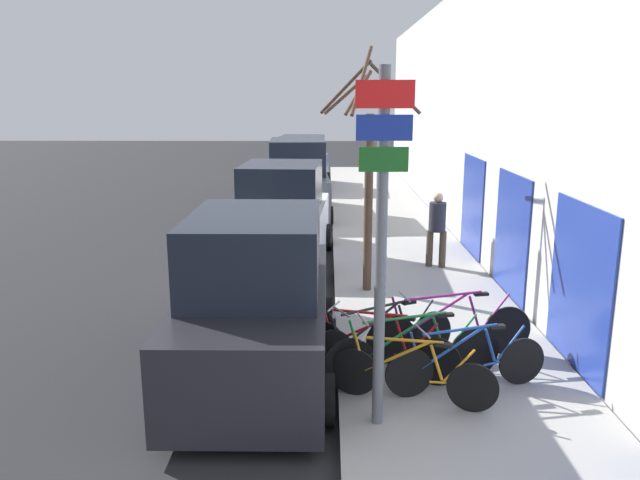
{
  "coord_description": "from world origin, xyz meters",
  "views": [
    {
      "loc": [
        0.86,
        -2.33,
        3.76
      ],
      "look_at": [
        0.73,
        7.98,
        1.37
      ],
      "focal_mm": 35.0,
      "sensor_mm": 36.0,
      "label": 1
    }
  ],
  "objects_px": {
    "bicycle_2": "(413,354)",
    "bicycle_4": "(383,339)",
    "parked_car_1": "(283,219)",
    "parked_car_0": "(257,304)",
    "bicycle_1": "(467,363)",
    "parked_car_2": "(298,184)",
    "bicycle_5": "(450,331)",
    "signpost": "(381,239)",
    "street_tree": "(367,178)",
    "bicycle_3": "(377,348)",
    "bicycle_0": "(412,375)",
    "pedestrian_near": "(437,224)",
    "parked_car_3": "(302,166)"
  },
  "relations": [
    {
      "from": "bicycle_2",
      "to": "bicycle_5",
      "type": "bearing_deg",
      "value": -51.86
    },
    {
      "from": "bicycle_2",
      "to": "bicycle_4",
      "type": "xyz_separation_m",
      "value": [
        -0.34,
        0.52,
        -0.02
      ]
    },
    {
      "from": "bicycle_3",
      "to": "parked_car_1",
      "type": "bearing_deg",
      "value": 36.35
    },
    {
      "from": "bicycle_3",
      "to": "parked_car_2",
      "type": "relative_size",
      "value": 0.43
    },
    {
      "from": "bicycle_2",
      "to": "street_tree",
      "type": "bearing_deg",
      "value": -7.89
    },
    {
      "from": "parked_car_1",
      "to": "parked_car_3",
      "type": "bearing_deg",
      "value": 93.02
    },
    {
      "from": "parked_car_0",
      "to": "pedestrian_near",
      "type": "bearing_deg",
      "value": 56.78
    },
    {
      "from": "parked_car_1",
      "to": "bicycle_0",
      "type": "bearing_deg",
      "value": -70.73
    },
    {
      "from": "bicycle_4",
      "to": "street_tree",
      "type": "bearing_deg",
      "value": -26.06
    },
    {
      "from": "bicycle_0",
      "to": "street_tree",
      "type": "bearing_deg",
      "value": 20.36
    },
    {
      "from": "parked_car_1",
      "to": "parked_car_3",
      "type": "distance_m",
      "value": 11.16
    },
    {
      "from": "parked_car_1",
      "to": "street_tree",
      "type": "distance_m",
      "value": 3.3
    },
    {
      "from": "bicycle_0",
      "to": "signpost",
      "type": "bearing_deg",
      "value": 153.11
    },
    {
      "from": "bicycle_0",
      "to": "bicycle_4",
      "type": "bearing_deg",
      "value": 30.27
    },
    {
      "from": "bicycle_2",
      "to": "street_tree",
      "type": "height_order",
      "value": "street_tree"
    },
    {
      "from": "bicycle_4",
      "to": "parked_car_1",
      "type": "relative_size",
      "value": 0.47
    },
    {
      "from": "parked_car_1",
      "to": "street_tree",
      "type": "relative_size",
      "value": 0.96
    },
    {
      "from": "parked_car_2",
      "to": "parked_car_1",
      "type": "bearing_deg",
      "value": -93.89
    },
    {
      "from": "signpost",
      "to": "bicycle_5",
      "type": "height_order",
      "value": "signpost"
    },
    {
      "from": "parked_car_1",
      "to": "parked_car_0",
      "type": "bearing_deg",
      "value": -86.25
    },
    {
      "from": "bicycle_3",
      "to": "street_tree",
      "type": "height_order",
      "value": "street_tree"
    },
    {
      "from": "bicycle_1",
      "to": "street_tree",
      "type": "relative_size",
      "value": 0.47
    },
    {
      "from": "bicycle_4",
      "to": "parked_car_1",
      "type": "xyz_separation_m",
      "value": [
        -1.78,
        5.93,
        0.5
      ]
    },
    {
      "from": "pedestrian_near",
      "to": "parked_car_1",
      "type": "bearing_deg",
      "value": 1.85
    },
    {
      "from": "bicycle_1",
      "to": "bicycle_3",
      "type": "bearing_deg",
      "value": 54.8
    },
    {
      "from": "bicycle_1",
      "to": "bicycle_4",
      "type": "distance_m",
      "value": 1.21
    },
    {
      "from": "bicycle_0",
      "to": "street_tree",
      "type": "relative_size",
      "value": 0.44
    },
    {
      "from": "parked_car_1",
      "to": "parked_car_2",
      "type": "relative_size",
      "value": 0.9
    },
    {
      "from": "bicycle_1",
      "to": "bicycle_4",
      "type": "relative_size",
      "value": 1.03
    },
    {
      "from": "parked_car_2",
      "to": "bicycle_5",
      "type": "bearing_deg",
      "value": -79.29
    },
    {
      "from": "parked_car_0",
      "to": "parked_car_3",
      "type": "xyz_separation_m",
      "value": [
        -0.07,
        17.02,
        -0.02
      ]
    },
    {
      "from": "bicycle_1",
      "to": "bicycle_2",
      "type": "distance_m",
      "value": 0.67
    },
    {
      "from": "bicycle_1",
      "to": "parked_car_1",
      "type": "relative_size",
      "value": 0.49
    },
    {
      "from": "parked_car_2",
      "to": "bicycle_2",
      "type": "bearing_deg",
      "value": -83.08
    },
    {
      "from": "parked_car_0",
      "to": "street_tree",
      "type": "height_order",
      "value": "street_tree"
    },
    {
      "from": "bicycle_3",
      "to": "parked_car_2",
      "type": "height_order",
      "value": "parked_car_2"
    },
    {
      "from": "pedestrian_near",
      "to": "street_tree",
      "type": "bearing_deg",
      "value": 61.6
    },
    {
      "from": "bicycle_1",
      "to": "parked_car_3",
      "type": "relative_size",
      "value": 0.49
    },
    {
      "from": "bicycle_0",
      "to": "street_tree",
      "type": "height_order",
      "value": "street_tree"
    },
    {
      "from": "bicycle_3",
      "to": "parked_car_1",
      "type": "distance_m",
      "value": 6.46
    },
    {
      "from": "bicycle_4",
      "to": "parked_car_2",
      "type": "xyz_separation_m",
      "value": [
        -1.68,
        11.21,
        0.57
      ]
    },
    {
      "from": "bicycle_2",
      "to": "parked_car_0",
      "type": "xyz_separation_m",
      "value": [
        -2.04,
        0.59,
        0.47
      ]
    },
    {
      "from": "parked_car_0",
      "to": "bicycle_3",
      "type": "bearing_deg",
      "value": -12.62
    },
    {
      "from": "bicycle_0",
      "to": "parked_car_2",
      "type": "xyz_separation_m",
      "value": [
        -1.94,
        12.26,
        0.6
      ]
    },
    {
      "from": "parked_car_1",
      "to": "signpost",
      "type": "bearing_deg",
      "value": -74.91
    },
    {
      "from": "signpost",
      "to": "bicycle_1",
      "type": "height_order",
      "value": "signpost"
    },
    {
      "from": "bicycle_4",
      "to": "street_tree",
      "type": "xyz_separation_m",
      "value": [
        -0.04,
        3.43,
        1.75
      ]
    },
    {
      "from": "bicycle_3",
      "to": "parked_car_0",
      "type": "bearing_deg",
      "value": 98.82
    },
    {
      "from": "bicycle_2",
      "to": "bicycle_4",
      "type": "distance_m",
      "value": 0.62
    },
    {
      "from": "bicycle_4",
      "to": "street_tree",
      "type": "height_order",
      "value": "street_tree"
    }
  ]
}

